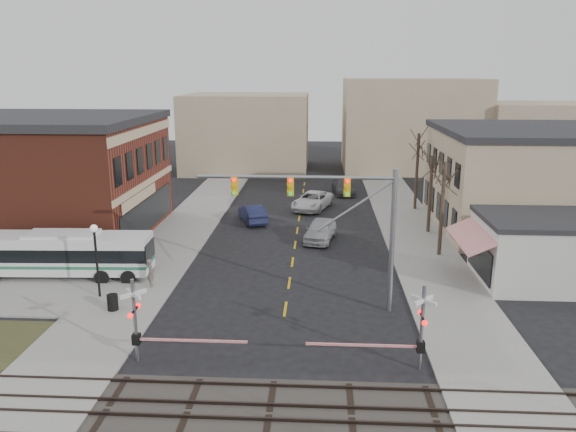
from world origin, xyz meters
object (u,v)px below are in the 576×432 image
(transit_bus, at_px, (64,253))
(traffic_signal_mast, at_px, (339,209))
(rr_crossing_east, at_px, (412,328))
(rr_crossing_west, at_px, (144,322))
(car_c, at_px, (312,201))
(car_a, at_px, (320,230))
(pedestrian_near, at_px, (151,273))
(car_d, at_px, (343,187))
(pedestrian_far, at_px, (144,256))
(car_b, at_px, (252,213))
(trash_bin, at_px, (113,302))
(street_lamp, at_px, (95,246))

(transit_bus, relative_size, traffic_signal_mast, 1.05)
(traffic_signal_mast, bearing_deg, rr_crossing_east, -63.89)
(transit_bus, distance_m, traffic_signal_mast, 18.32)
(rr_crossing_west, bearing_deg, car_c, 76.57)
(transit_bus, bearing_deg, car_c, 51.34)
(car_a, relative_size, pedestrian_near, 2.85)
(rr_crossing_east, xyz_separation_m, pedestrian_near, (-14.40, 8.86, -0.97))
(car_d, distance_m, pedestrian_far, 28.92)
(rr_crossing_west, xyz_separation_m, car_d, (10.39, 37.12, -1.22))
(rr_crossing_west, bearing_deg, pedestrian_far, 107.64)
(rr_crossing_west, distance_m, car_b, 24.80)
(trash_bin, distance_m, car_a, 18.25)
(traffic_signal_mast, relative_size, rr_crossing_east, 1.90)
(street_lamp, xyz_separation_m, trash_bin, (1.48, -1.85, -2.67))
(car_b, height_order, car_d, car_b)
(transit_bus, height_order, pedestrian_near, transit_bus)
(car_d, relative_size, pedestrian_near, 2.93)
(traffic_signal_mast, distance_m, pedestrian_near, 12.53)
(rr_crossing_east, relative_size, car_c, 0.94)
(rr_crossing_east, height_order, pedestrian_near, rr_crossing_east)
(rr_crossing_east, bearing_deg, trash_bin, 161.24)
(pedestrian_near, xyz_separation_m, pedestrian_far, (-1.37, 3.05, 0.00))
(rr_crossing_east, distance_m, pedestrian_near, 16.93)
(rr_crossing_east, xyz_separation_m, car_a, (-4.07, 19.49, -1.12))
(street_lamp, bearing_deg, rr_crossing_west, -54.96)
(car_d, distance_m, pedestrian_near, 31.03)
(car_b, xyz_separation_m, pedestrian_far, (-5.72, -12.79, 0.21))
(car_c, bearing_deg, car_d, 83.86)
(rr_crossing_west, bearing_deg, car_d, 74.36)
(traffic_signal_mast, relative_size, car_d, 2.07)
(pedestrian_far, bearing_deg, transit_bus, 151.95)
(transit_bus, relative_size, car_a, 2.24)
(car_b, xyz_separation_m, car_d, (8.46, 12.42, -0.04))
(rr_crossing_west, distance_m, pedestrian_near, 9.24)
(transit_bus, bearing_deg, rr_crossing_east, -26.80)
(street_lamp, relative_size, car_a, 0.87)
(trash_bin, height_order, car_d, car_d)
(car_b, bearing_deg, trash_bin, 54.22)
(car_a, bearing_deg, car_c, 105.46)
(street_lamp, height_order, pedestrian_far, street_lamp)
(car_c, bearing_deg, transit_bus, -110.54)
(trash_bin, relative_size, car_b, 0.19)
(trash_bin, relative_size, pedestrian_near, 0.51)
(transit_bus, xyz_separation_m, rr_crossing_west, (8.50, -10.35, 0.34))
(street_lamp, height_order, car_c, street_lamp)
(transit_bus, height_order, street_lamp, street_lamp)
(trash_bin, bearing_deg, car_b, 74.35)
(trash_bin, distance_m, pedestrian_near, 3.79)
(rr_crossing_west, bearing_deg, rr_crossing_east, 0.03)
(transit_bus, distance_m, car_a, 18.81)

